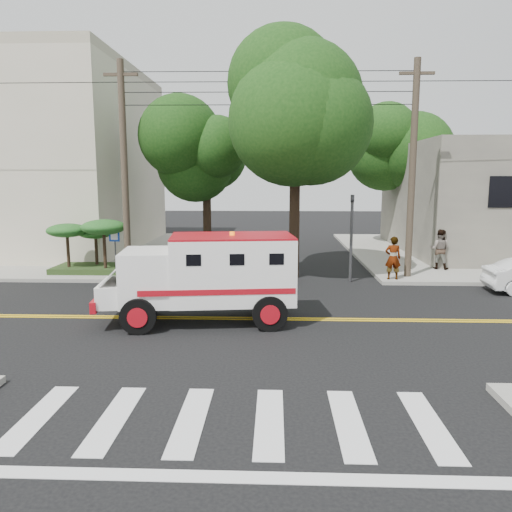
{
  "coord_description": "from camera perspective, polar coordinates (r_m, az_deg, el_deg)",
  "views": [
    {
      "loc": [
        0.68,
        -14.8,
        4.29
      ],
      "look_at": [
        0.02,
        2.22,
        1.6
      ],
      "focal_mm": 35.0,
      "sensor_mm": 36.0,
      "label": 1
    }
  ],
  "objects": [
    {
      "name": "tree_main",
      "position": [
        21.24,
        5.83,
        16.8
      ],
      "size": [
        6.08,
        5.7,
        9.85
      ],
      "color": "black",
      "rests_on": "ground"
    },
    {
      "name": "tree_right",
      "position": [
        31.69,
        17.52,
        11.83
      ],
      "size": [
        4.8,
        4.5,
        8.2
      ],
      "color": "black",
      "rests_on": "ground"
    },
    {
      "name": "sidewalk_nw",
      "position": [
        31.93,
        -24.18,
        0.59
      ],
      "size": [
        17.0,
        17.0,
        0.15
      ],
      "primitive_type": "cube",
      "color": "gray",
      "rests_on": "ground"
    },
    {
      "name": "utility_pole_left",
      "position": [
        21.72,
        -14.79,
        9.24
      ],
      "size": [
        0.28,
        0.28,
        9.0
      ],
      "primitive_type": "cylinder",
      "color": "#382D23",
      "rests_on": "ground"
    },
    {
      "name": "ground",
      "position": [
        15.42,
        -0.41,
        -7.18
      ],
      "size": [
        100.0,
        100.0,
        0.0
      ],
      "primitive_type": "plane",
      "color": "black",
      "rests_on": "ground"
    },
    {
      "name": "building_left",
      "position": [
        33.92,
        -26.68,
        9.49
      ],
      "size": [
        16.0,
        14.0,
        10.0
      ],
      "primitive_type": "cube",
      "color": "beige",
      "rests_on": "sidewalk_nw"
    },
    {
      "name": "palm_planter",
      "position": [
        23.06,
        -18.43,
        1.93
      ],
      "size": [
        3.52,
        2.63,
        2.36
      ],
      "color": "#1E3314",
      "rests_on": "sidewalk_nw"
    },
    {
      "name": "utility_pole_right",
      "position": [
        21.74,
        17.42,
        9.12
      ],
      "size": [
        0.28,
        0.28,
        9.0
      ],
      "primitive_type": "cylinder",
      "color": "#382D23",
      "rests_on": "ground"
    },
    {
      "name": "accessibility_sign",
      "position": [
        22.26,
        -15.82,
        1.09
      ],
      "size": [
        0.45,
        0.1,
        2.02
      ],
      "color": "#3F3F42",
      "rests_on": "ground"
    },
    {
      "name": "sidewalk_ne",
      "position": [
        31.35,
        26.33,
        0.31
      ],
      "size": [
        17.0,
        17.0,
        0.15
      ],
      "primitive_type": "cube",
      "color": "gray",
      "rests_on": "ground"
    },
    {
      "name": "armored_truck",
      "position": [
        14.83,
        -5.58,
        -1.97
      ],
      "size": [
        5.95,
        2.88,
        2.61
      ],
      "rotation": [
        0.0,
        0.0,
        0.12
      ],
      "color": "white",
      "rests_on": "ground"
    },
    {
      "name": "pedestrian_a",
      "position": [
        21.11,
        15.38,
        -0.21
      ],
      "size": [
        0.66,
        0.45,
        1.77
      ],
      "primitive_type": "imported",
      "rotation": [
        0.0,
        0.0,
        3.1
      ],
      "color": "gray",
      "rests_on": "sidewalk_ne"
    },
    {
      "name": "tree_left",
      "position": [
        26.83,
        -5.1,
        12.01
      ],
      "size": [
        4.48,
        4.2,
        7.7
      ],
      "color": "black",
      "rests_on": "ground"
    },
    {
      "name": "pedestrian_b",
      "position": [
        24.18,
        20.26,
        0.73
      ],
      "size": [
        1.09,
        1.0,
        1.81
      ],
      "primitive_type": "imported",
      "rotation": [
        0.0,
        0.0,
        2.69
      ],
      "color": "gray",
      "rests_on": "sidewalk_ne"
    },
    {
      "name": "traffic_signal",
      "position": [
        20.74,
        10.87,
        3.1
      ],
      "size": [
        0.15,
        0.18,
        3.6
      ],
      "color": "#3F3F42",
      "rests_on": "ground"
    }
  ]
}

